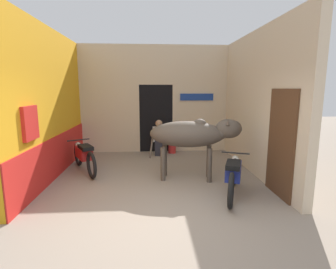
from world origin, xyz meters
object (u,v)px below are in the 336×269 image
(cow, at_px, (193,135))
(plastic_stool, at_px, (172,147))
(motorcycle_near, at_px, (233,174))
(shopkeeper_seated, at_px, (159,137))
(motorcycle_far, at_px, (84,155))

(cow, distance_m, plastic_stool, 2.71)
(motorcycle_near, xyz_separation_m, shopkeeper_seated, (-1.36, 3.33, 0.16))
(motorcycle_near, height_order, plastic_stool, motorcycle_near)
(shopkeeper_seated, distance_m, plastic_stool, 0.62)
(cow, distance_m, motorcycle_near, 1.35)
(motorcycle_near, height_order, shopkeeper_seated, shopkeeper_seated)
(cow, height_order, shopkeeper_seated, cow)
(cow, bearing_deg, motorcycle_near, -56.06)
(motorcycle_near, bearing_deg, plastic_stool, 104.64)
(cow, distance_m, shopkeeper_seated, 2.48)
(cow, bearing_deg, plastic_stool, 95.79)
(motorcycle_far, bearing_deg, motorcycle_near, -27.40)
(plastic_stool, bearing_deg, motorcycle_near, -75.36)
(plastic_stool, bearing_deg, motorcycle_far, -142.71)
(motorcycle_near, bearing_deg, cow, 123.94)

